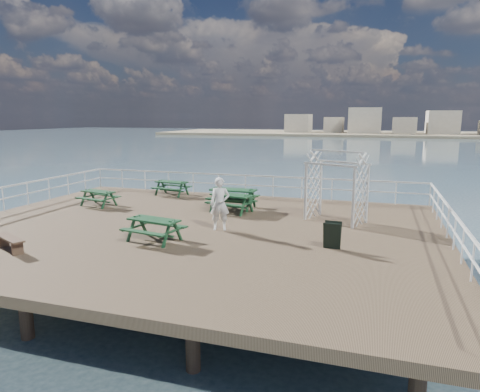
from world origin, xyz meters
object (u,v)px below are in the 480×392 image
at_px(picnic_table_a, 172,185).
at_px(trellis_arbor, 336,190).
at_px(picnic_table_c, 231,199).
at_px(picnic_table_e, 154,225).
at_px(picnic_table_d, 98,195).
at_px(picnic_table_b, 233,194).
at_px(flat_bench_far, 10,240).
at_px(person, 220,204).

xyz_separation_m(picnic_table_a, trellis_arbor, (8.69, -3.15, 0.71)).
xyz_separation_m(picnic_table_a, picnic_table_c, (4.28, -2.85, 0.04)).
height_order(picnic_table_c, picnic_table_e, picnic_table_c).
bearing_deg(picnic_table_d, picnic_table_e, -28.03).
xyz_separation_m(picnic_table_b, trellis_arbor, (4.59, -1.08, 0.61)).
distance_m(picnic_table_d, flat_bench_far, 6.74).
xyz_separation_m(picnic_table_a, picnic_table_b, (4.10, -2.07, 0.10)).
bearing_deg(picnic_table_a, picnic_table_e, -59.94).
bearing_deg(person, picnic_table_c, 82.45).
bearing_deg(flat_bench_far, picnic_table_b, 84.82).
bearing_deg(flat_bench_far, picnic_table_e, 56.16).
bearing_deg(picnic_table_c, trellis_arbor, 8.61).
relative_size(picnic_table_a, flat_bench_far, 1.21).
xyz_separation_m(picnic_table_c, picnic_table_e, (-1.00, -4.90, -0.02)).
distance_m(picnic_table_a, trellis_arbor, 9.27).
height_order(picnic_table_a, trellis_arbor, trellis_arbor).
bearing_deg(person, picnic_table_a, 111.59).
distance_m(picnic_table_a, picnic_table_e, 8.41).
bearing_deg(picnic_table_c, picnic_table_b, 115.25).
relative_size(flat_bench_far, person, 0.79).
distance_m(flat_bench_far, trellis_arbor, 11.45).
distance_m(picnic_table_b, trellis_arbor, 4.75).
xyz_separation_m(picnic_table_c, trellis_arbor, (4.41, -0.30, 0.67)).
relative_size(picnic_table_c, trellis_arbor, 0.75).
xyz_separation_m(picnic_table_b, flat_bench_far, (-4.52, -7.96, -0.30)).
bearing_deg(flat_bench_far, picnic_table_a, 112.01).
distance_m(picnic_table_b, flat_bench_far, 9.16).
distance_m(picnic_table_e, trellis_arbor, 7.13).
bearing_deg(picnic_table_a, trellis_arbor, -12.80).
xyz_separation_m(picnic_table_c, picnic_table_d, (-6.26, -0.63, -0.06)).
bearing_deg(picnic_table_e, picnic_table_c, 88.56).
relative_size(picnic_table_b, picnic_table_d, 1.14).
relative_size(picnic_table_a, picnic_table_c, 0.89).
bearing_deg(picnic_table_d, flat_bench_far, -65.53).
height_order(picnic_table_b, person, person).
xyz_separation_m(picnic_table_e, person, (1.56, 2.02, 0.41)).
bearing_deg(picnic_table_a, picnic_table_c, -26.56).
bearing_deg(picnic_table_d, trellis_arbor, 12.82).
xyz_separation_m(picnic_table_c, flat_bench_far, (-4.69, -7.18, -0.24)).
bearing_deg(trellis_arbor, picnic_table_d, -154.89).
height_order(picnic_table_b, picnic_table_e, picnic_table_b).
height_order(picnic_table_e, flat_bench_far, picnic_table_e).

